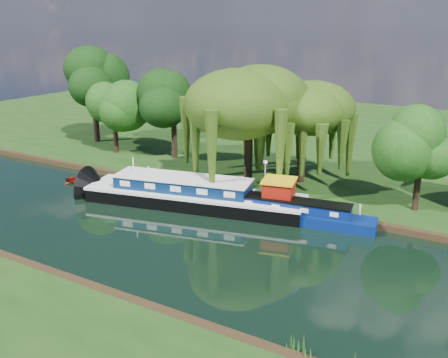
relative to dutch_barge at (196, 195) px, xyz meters
The scene contains 14 objects.
ground 6.39m from the dutch_barge, 61.09° to the right, with size 120.00×120.00×0.00m, color black.
far_bank 28.64m from the dutch_barge, 83.87° to the left, with size 120.00×52.00×0.45m, color #14330D.
dutch_barge is the anchor object (origin of this frame).
narrowboat 7.76m from the dutch_barge, ahead, with size 12.04×3.69×1.73m.
red_dinghy 12.10m from the dutch_barge, behind, with size 2.10×2.95×0.61m, color maroon.
willow_left 8.73m from the dutch_barge, 73.76° to the left, with size 7.96×7.96×9.53m.
willow_right 11.39m from the dutch_barge, 59.04° to the left, with size 6.37×6.37×7.76m.
tree_far_left 18.15m from the dutch_barge, 152.25° to the left, with size 4.55×4.55×7.34m.
tree_far_back 24.48m from the dutch_barge, 152.46° to the left, with size 5.76×5.76×9.69m.
tree_far_mid 14.09m from the dutch_barge, 132.90° to the left, with size 4.97×4.97×8.14m.
tree_far_right 17.03m from the dutch_barge, 23.41° to the left, with size 4.09×4.09×6.69m.
lamppost 6.29m from the dutch_barge, 54.39° to the left, with size 0.36×0.36×2.56m.
mooring_posts 3.84m from the dutch_barge, 48.26° to the left, with size 19.16×0.16×1.00m.
reeds_near 16.45m from the dutch_barge, 52.86° to the right, with size 33.70×1.50×1.10m.
Camera 1 is at (17.35, -25.01, 13.90)m, focal length 40.00 mm.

